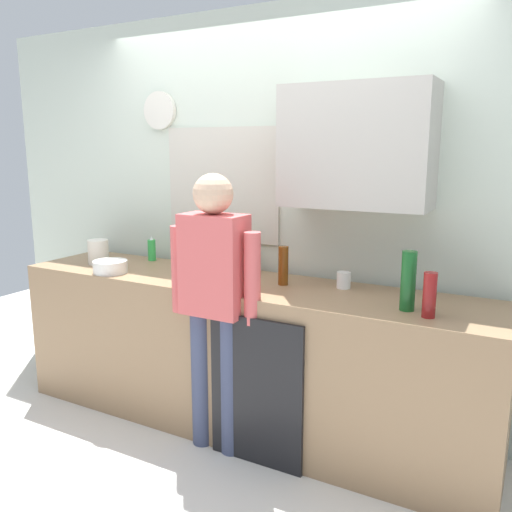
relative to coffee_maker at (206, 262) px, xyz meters
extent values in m
plane|color=silver|center=(0.13, -0.11, -1.08)|extent=(8.00, 8.00, 0.00)
cube|color=#937251|center=(0.13, 0.19, -0.62)|extent=(3.04, 0.64, 0.94)
cube|color=black|center=(0.41, -0.14, -0.66)|extent=(0.56, 0.02, 0.84)
cube|color=silver|center=(0.13, 0.62, 0.22)|extent=(4.64, 0.10, 2.60)
cube|color=beige|center=(-0.23, 0.56, 0.40)|extent=(0.86, 0.02, 0.76)
cube|color=#8CA5C6|center=(-0.23, 0.56, 0.40)|extent=(0.80, 0.02, 0.70)
cube|color=#B7B2A8|center=(0.74, 0.41, 0.65)|extent=(0.84, 0.32, 0.68)
cylinder|color=silver|center=(-0.74, 0.55, 0.90)|extent=(0.26, 0.03, 0.26)
cube|color=black|center=(0.00, -0.03, -0.13)|extent=(0.20, 0.20, 0.03)
cube|color=silver|center=(0.00, 0.03, 0.02)|extent=(0.18, 0.08, 0.28)
cylinder|color=black|center=(0.00, -0.06, -0.06)|extent=(0.11, 0.11, 0.11)
cylinder|color=black|center=(0.00, -0.03, 0.17)|extent=(0.17, 0.17, 0.03)
cylinder|color=#2D8C33|center=(-0.25, 0.31, -0.01)|extent=(0.09, 0.09, 0.28)
cylinder|color=maroon|center=(1.26, 0.02, -0.04)|extent=(0.06, 0.06, 0.22)
cylinder|color=brown|center=(0.38, 0.25, -0.03)|extent=(0.06, 0.06, 0.23)
cylinder|color=#195923|center=(1.14, 0.09, 0.00)|extent=(0.07, 0.07, 0.30)
cylinder|color=white|center=(0.72, 0.34, -0.10)|extent=(0.08, 0.08, 0.09)
cylinder|color=white|center=(-0.74, -0.01, -0.11)|extent=(0.22, 0.22, 0.08)
cylinder|color=#9E5638|center=(-0.03, 0.42, -0.10)|extent=(0.10, 0.10, 0.09)
sphere|color=#2D7233|center=(-0.03, 0.42, 0.01)|extent=(0.15, 0.15, 0.15)
cylinder|color=green|center=(-0.75, 0.42, -0.07)|extent=(0.06, 0.06, 0.15)
cone|color=white|center=(-0.75, 0.42, 0.02)|extent=(0.02, 0.02, 0.03)
cylinder|color=silver|center=(-1.00, 0.15, -0.06)|extent=(0.14, 0.14, 0.17)
cylinder|color=#3F4766|center=(0.03, -0.11, -0.67)|extent=(0.12, 0.12, 0.82)
cylinder|color=#3F4766|center=(0.23, -0.11, -0.67)|extent=(0.12, 0.12, 0.82)
cube|color=#D85959|center=(0.13, -0.11, 0.02)|extent=(0.36, 0.20, 0.56)
sphere|color=#D8AD8C|center=(0.13, -0.11, 0.41)|extent=(0.22, 0.22, 0.22)
cylinder|color=#D85959|center=(-0.11, -0.11, -0.03)|extent=(0.09, 0.09, 0.50)
cylinder|color=#D85959|center=(0.37, -0.11, -0.03)|extent=(0.09, 0.09, 0.50)
camera|label=1|loc=(1.70, -2.50, 0.65)|focal=37.31mm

